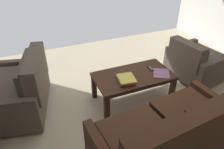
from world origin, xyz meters
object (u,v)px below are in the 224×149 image
Objects in this scene: sofa_main at (169,134)px; book_stack at (126,79)px; loveseat_near at (21,90)px; armchair_side at (194,62)px; loose_magazine at (161,73)px; coffee_table at (133,79)px; tv_remote at (150,69)px.

sofa_main reaches higher than book_stack.
loveseat_near reaches higher than armchair_side.
loveseat_near is 4.68× the size of loose_magazine.
loveseat_near is at bearing 14.99° from loose_magazine.
loose_magazine is (-0.41, 0.13, 0.07)m from coffee_table.
coffee_table is at bearing 166.04° from loveseat_near.
armchair_side is 3.00× the size of book_stack.
tv_remote is 0.20m from loose_magazine.
book_stack is (-1.44, 0.51, 0.12)m from loveseat_near.
loveseat_near reaches higher than tv_remote.
coffee_table is 0.44m from loose_magazine.
loose_magazine is at bearing 165.37° from loveseat_near.
coffee_table is at bearing -148.94° from book_stack.
book_stack reaches higher than loose_magazine.
book_stack is at bearing 8.97° from armchair_side.
loveseat_near is 1.32× the size of armchair_side.
armchair_side reaches higher than coffee_table.
loveseat_near is at bearing -10.35° from tv_remote.
coffee_table is (-1.62, 0.40, 0.02)m from loveseat_near.
loveseat_near reaches higher than sofa_main.
loose_magazine is at bearing 15.74° from armchair_side.
coffee_table is 4.38× the size of loose_magazine.
book_stack is 0.53m from tv_remote.
sofa_main is at bearing 93.50° from book_stack.
tv_remote is at bearing 169.65° from loveseat_near.
armchair_side reaches higher than book_stack.
book_stack is 2.00× the size of tv_remote.
tv_remote is at bearing -111.27° from sofa_main.
armchair_side is at bearing -174.49° from coffee_table.
coffee_table is at bearing -96.28° from sofa_main.
armchair_side is (-1.45, -1.23, -0.02)m from sofa_main.
loose_magazine is (-2.04, 0.53, 0.09)m from loveseat_near.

